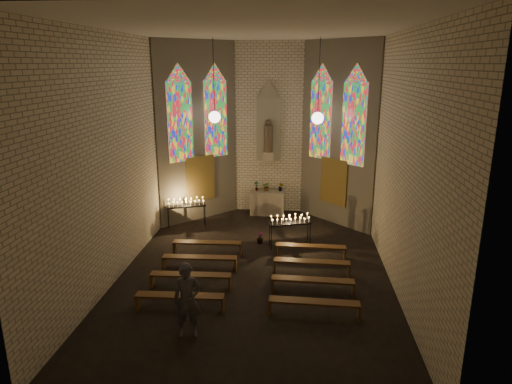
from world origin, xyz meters
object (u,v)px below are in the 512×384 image
altar (267,203)px  aisle_flower_pot (260,238)px  votive_stand_right (290,221)px  votive_stand_left (186,204)px  visitor (187,300)px

altar → aisle_flower_pot: (-0.04, -3.24, -0.30)m
altar → aisle_flower_pot: altar is taller
aisle_flower_pot → votive_stand_right: 1.29m
votive_stand_left → visitor: bearing=-95.9°
altar → votive_stand_right: votive_stand_right is taller
aisle_flower_pot → votive_stand_right: bearing=-9.9°
altar → aisle_flower_pot: size_ratio=3.43×
aisle_flower_pot → votive_stand_right: (1.05, -0.18, 0.72)m
votive_stand_left → votive_stand_right: votive_stand_left is taller
aisle_flower_pot → votive_stand_right: size_ratio=0.27×
votive_stand_right → aisle_flower_pot: bearing=153.0°
votive_stand_left → votive_stand_right: 4.31m
votive_stand_right → visitor: size_ratio=0.84×
votive_stand_left → visitor: size_ratio=0.84×
votive_stand_left → votive_stand_right: size_ratio=1.01×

